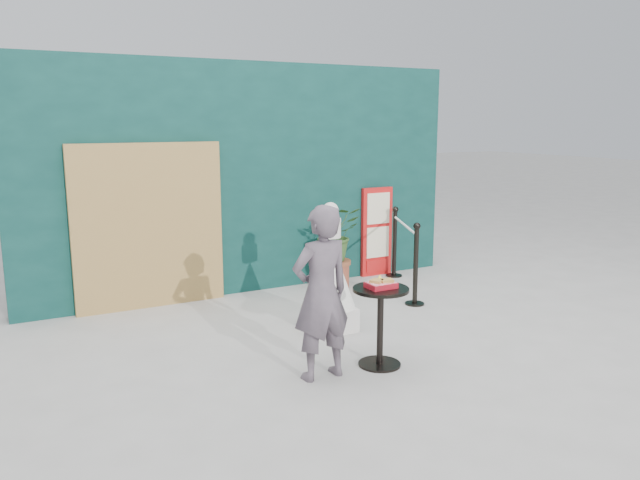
{
  "coord_description": "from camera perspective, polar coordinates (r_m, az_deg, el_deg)",
  "views": [
    {
      "loc": [
        -3.12,
        -4.55,
        2.26
      ],
      "look_at": [
        0.0,
        1.2,
        1.0
      ],
      "focal_mm": 35.0,
      "sensor_mm": 36.0,
      "label": 1
    }
  ],
  "objects": [
    {
      "name": "stanchion_barrier",
      "position": [
        8.46,
        7.71,
        -1.23
      ],
      "size": [
        0.84,
        1.54,
        1.03
      ],
      "color": "black",
      "rests_on": "ground"
    },
    {
      "name": "food_basket",
      "position": [
        5.75,
        5.6,
        -4.01
      ],
      "size": [
        0.26,
        0.19,
        0.11
      ],
      "color": "#B31322",
      "rests_on": "cafe_table"
    },
    {
      "name": "cafe_table",
      "position": [
        5.82,
        5.54,
        -6.76
      ],
      "size": [
        0.52,
        0.52,
        0.75
      ],
      "color": "black",
      "rests_on": "ground"
    },
    {
      "name": "menu_board",
      "position": [
        9.17,
        5.21,
        0.75
      ],
      "size": [
        0.5,
        0.07,
        1.3
      ],
      "color": "red",
      "rests_on": "ground"
    },
    {
      "name": "planter",
      "position": [
        8.43,
        1.35,
        -0.12
      ],
      "size": [
        0.66,
        0.57,
        1.12
      ],
      "color": "brown",
      "rests_on": "ground"
    },
    {
      "name": "back_wall",
      "position": [
        8.34,
        -6.44,
        5.61
      ],
      "size": [
        6.0,
        0.3,
        3.0
      ],
      "primitive_type": "cube",
      "color": "#0A302C",
      "rests_on": "ground"
    },
    {
      "name": "ground",
      "position": [
        5.96,
        5.62,
        -11.44
      ],
      "size": [
        60.0,
        60.0,
        0.0
      ],
      "primitive_type": "plane",
      "color": "#ADAAA5",
      "rests_on": "ground"
    },
    {
      "name": "woman",
      "position": [
        5.45,
        0.11,
        -4.88
      ],
      "size": [
        0.59,
        0.41,
        1.56
      ],
      "primitive_type": "imported",
      "rotation": [
        0.0,
        0.0,
        3.21
      ],
      "color": "#61535E",
      "rests_on": "ground"
    },
    {
      "name": "statue",
      "position": [
        6.75,
        0.95,
        -3.56
      ],
      "size": [
        0.55,
        0.55,
        1.41
      ],
      "color": "silver",
      "rests_on": "ground"
    },
    {
      "name": "bamboo_fence",
      "position": [
        7.79,
        -15.35,
        1.2
      ],
      "size": [
        1.8,
        0.08,
        2.0
      ],
      "primitive_type": "cube",
      "color": "tan",
      "rests_on": "ground"
    }
  ]
}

